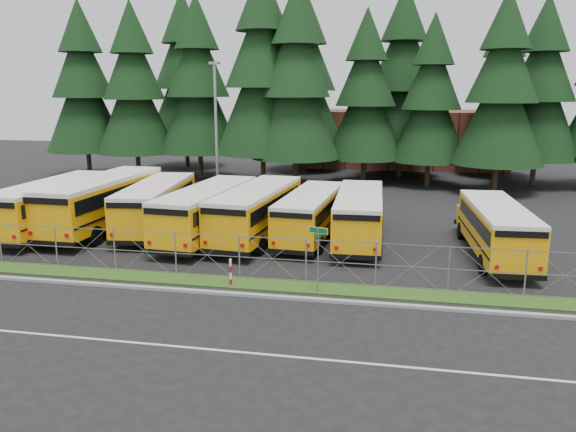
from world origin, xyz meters
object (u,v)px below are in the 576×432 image
object	(u,v)px
bus_5	(312,215)
light_standard	(216,129)
bus_3	(210,213)
bus_4	(259,212)
bus_1	(107,203)
bus_6	(360,217)
bus_east	(495,231)
street_sign	(318,246)
striped_bollard	(231,272)
bus_0	(58,206)
bus_2	(158,206)

from	to	relation	value
bus_5	light_standard	size ratio (longest dim) A/B	1.01
light_standard	bus_5	bearing A→B (deg)	-44.47
bus_3	bus_4	distance (m)	2.76
bus_1	bus_4	xyz separation A→B (m)	(9.46, -0.21, -0.13)
bus_6	bus_east	distance (m)	7.06
bus_1	street_sign	world-z (taller)	bus_1
bus_1	striped_bollard	xyz separation A→B (m)	(10.19, -8.28, -1.00)
bus_0	bus_6	distance (m)	17.82
bus_4	light_standard	bearing A→B (deg)	126.88
bus_4	bus_6	bearing A→B (deg)	8.54
bus_2	light_standard	world-z (taller)	light_standard
bus_0	bus_east	size ratio (longest dim) A/B	1.11
bus_2	striped_bollard	world-z (taller)	bus_2
bus_5	bus_6	xyz separation A→B (m)	(2.67, -0.11, 0.05)
bus_3	bus_6	bearing A→B (deg)	10.71
bus_2	street_sign	xyz separation A→B (m)	(10.90, -8.91, 0.60)
street_sign	striped_bollard	bearing A→B (deg)	177.67
bus_3	light_standard	world-z (taller)	light_standard
bus_1	striped_bollard	size ratio (longest dim) A/B	10.17
bus_3	bus_5	world-z (taller)	bus_3
bus_0	bus_east	xyz separation A→B (m)	(24.65, -0.66, -0.15)
street_sign	striped_bollard	xyz separation A→B (m)	(-3.79, 0.15, -1.43)
bus_0	bus_east	bearing A→B (deg)	-1.13
bus_1	bus_4	size ratio (longest dim) A/B	1.09
bus_5	bus_2	bearing A→B (deg)	-177.54
bus_1	bus_4	world-z (taller)	bus_1
bus_4	bus_6	xyz separation A→B (m)	(5.64, 0.32, -0.08)
striped_bollard	bus_4	bearing A→B (deg)	95.17
street_sign	light_standard	distance (m)	19.55
bus_2	bus_3	xyz separation A→B (m)	(3.67, -1.22, 0.04)
bus_6	bus_2	bearing A→B (deg)	176.35
bus_east	bus_0	bearing A→B (deg)	175.46
bus_1	bus_2	world-z (taller)	bus_1
bus_6	light_standard	bearing A→B (deg)	141.29
light_standard	bus_4	bearing A→B (deg)	-58.45
light_standard	street_sign	bearing A→B (deg)	-59.80
striped_bollard	bus_1	bearing A→B (deg)	140.91
bus_1	light_standard	size ratio (longest dim) A/B	1.20
bus_5	bus_1	bearing A→B (deg)	-174.95
bus_1	bus_east	xyz separation A→B (m)	(21.97, -1.56, -0.25)
bus_3	bus_5	distance (m)	5.76
bus_1	bus_east	bearing A→B (deg)	-2.23
bus_1	bus_5	world-z (taller)	bus_1
bus_3	striped_bollard	world-z (taller)	bus_3
bus_6	striped_bollard	xyz separation A→B (m)	(-4.91, -8.39, -0.79)
bus_4	street_sign	size ratio (longest dim) A/B	3.99
bus_east	bus_3	bearing A→B (deg)	173.94
bus_0	bus_5	xyz separation A→B (m)	(15.11, 1.11, -0.16)
bus_east	light_standard	xyz separation A→B (m)	(-17.66, 9.75, 4.15)
bus_0	light_standard	xyz separation A→B (m)	(6.99, 9.08, 4.00)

